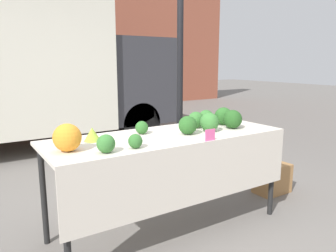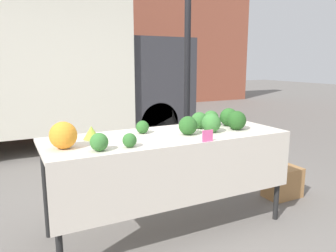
{
  "view_description": "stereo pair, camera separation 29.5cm",
  "coord_description": "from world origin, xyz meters",
  "px_view_note": "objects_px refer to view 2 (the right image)",
  "views": [
    {
      "loc": [
        -1.57,
        -2.43,
        1.56
      ],
      "look_at": [
        0.0,
        0.0,
        0.99
      ],
      "focal_mm": 35.0,
      "sensor_mm": 36.0,
      "label": 1
    },
    {
      "loc": [
        -1.31,
        -2.58,
        1.56
      ],
      "look_at": [
        0.0,
        0.0,
        0.99
      ],
      "focal_mm": 35.0,
      "sensor_mm": 36.0,
      "label": 2
    }
  ],
  "objects_px": {
    "price_sign": "(208,136)",
    "produce_crate": "(283,182)",
    "parked_truck": "(54,69)",
    "orange_cauliflower": "(63,135)"
  },
  "relations": [
    {
      "from": "price_sign",
      "to": "produce_crate",
      "type": "distance_m",
      "value": 1.62
    },
    {
      "from": "parked_truck",
      "to": "orange_cauliflower",
      "type": "relative_size",
      "value": 22.98
    },
    {
      "from": "parked_truck",
      "to": "produce_crate",
      "type": "height_order",
      "value": "parked_truck"
    },
    {
      "from": "price_sign",
      "to": "produce_crate",
      "type": "xyz_separation_m",
      "value": [
        1.35,
        0.43,
        -0.78
      ]
    },
    {
      "from": "parked_truck",
      "to": "orange_cauliflower",
      "type": "xyz_separation_m",
      "value": [
        -0.54,
        -4.08,
        -0.41
      ]
    },
    {
      "from": "price_sign",
      "to": "produce_crate",
      "type": "relative_size",
      "value": 0.25
    },
    {
      "from": "parked_truck",
      "to": "price_sign",
      "type": "relative_size",
      "value": 46.5
    },
    {
      "from": "orange_cauliflower",
      "to": "price_sign",
      "type": "xyz_separation_m",
      "value": [
        1.1,
        -0.31,
        -0.05
      ]
    },
    {
      "from": "orange_cauliflower",
      "to": "produce_crate",
      "type": "xyz_separation_m",
      "value": [
        2.45,
        0.12,
        -0.84
      ]
    },
    {
      "from": "parked_truck",
      "to": "orange_cauliflower",
      "type": "bearing_deg",
      "value": -97.52
    }
  ]
}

